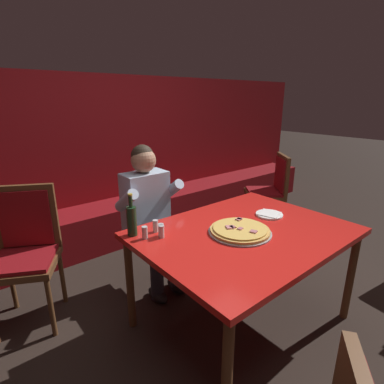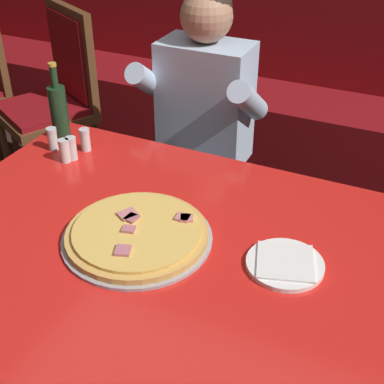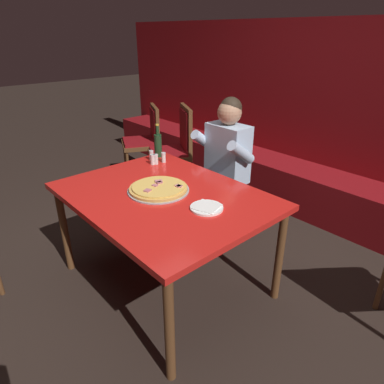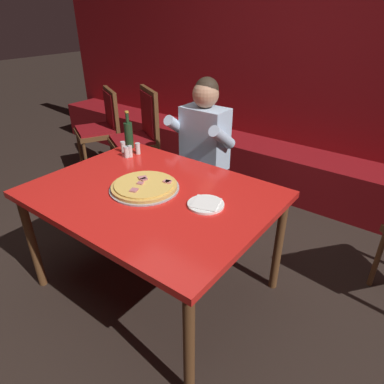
% 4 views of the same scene
% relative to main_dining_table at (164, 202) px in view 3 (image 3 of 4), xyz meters
% --- Properties ---
extents(ground_plane, '(24.00, 24.00, 0.00)m').
position_rel_main_dining_table_xyz_m(ground_plane, '(0.00, 0.00, -0.69)').
color(ground_plane, black).
extents(booth_wall_panel, '(6.80, 0.16, 1.90)m').
position_rel_main_dining_table_xyz_m(booth_wall_panel, '(0.00, 2.18, 0.26)').
color(booth_wall_panel, maroon).
rests_on(booth_wall_panel, ground_plane).
extents(booth_bench, '(6.46, 0.48, 0.46)m').
position_rel_main_dining_table_xyz_m(booth_bench, '(0.00, 1.86, -0.46)').
color(booth_bench, maroon).
rests_on(booth_bench, ground_plane).
extents(main_dining_table, '(1.44, 1.09, 0.76)m').
position_rel_main_dining_table_xyz_m(main_dining_table, '(0.00, 0.00, 0.00)').
color(main_dining_table, brown).
rests_on(main_dining_table, ground_plane).
extents(pizza, '(0.43, 0.43, 0.05)m').
position_rel_main_dining_table_xyz_m(pizza, '(-0.06, 0.00, 0.09)').
color(pizza, '#9E9EA3').
rests_on(pizza, main_dining_table).
extents(plate_white_paper, '(0.21, 0.21, 0.02)m').
position_rel_main_dining_table_xyz_m(plate_white_paper, '(0.36, 0.07, 0.08)').
color(plate_white_paper, white).
rests_on(plate_white_paper, main_dining_table).
extents(beer_bottle, '(0.07, 0.07, 0.29)m').
position_rel_main_dining_table_xyz_m(beer_bottle, '(-0.64, 0.44, 0.18)').
color(beer_bottle, '#19381E').
rests_on(beer_bottle, main_dining_table).
extents(shaker_black_pepper, '(0.04, 0.04, 0.09)m').
position_rel_main_dining_table_xyz_m(shaker_black_pepper, '(-0.50, 0.30, 0.11)').
color(shaker_black_pepper, silver).
rests_on(shaker_black_pepper, main_dining_table).
extents(shaker_red_pepper_flakes, '(0.04, 0.04, 0.09)m').
position_rel_main_dining_table_xyz_m(shaker_red_pepper_flakes, '(-0.49, 0.38, 0.11)').
color(shaker_red_pepper_flakes, silver).
rests_on(shaker_red_pepper_flakes, main_dining_table).
extents(shaker_parmesan, '(0.04, 0.04, 0.09)m').
position_rel_main_dining_table_xyz_m(shaker_parmesan, '(-0.60, 0.33, 0.11)').
color(shaker_parmesan, silver).
rests_on(shaker_parmesan, main_dining_table).
extents(shaker_oregano, '(0.04, 0.04, 0.09)m').
position_rel_main_dining_table_xyz_m(shaker_oregano, '(-0.51, 0.28, 0.11)').
color(shaker_oregano, silver).
rests_on(shaker_oregano, main_dining_table).
extents(diner_seated_blue_shirt, '(0.53, 0.53, 1.27)m').
position_rel_main_dining_table_xyz_m(diner_seated_blue_shirt, '(-0.25, 0.83, 0.01)').
color(diner_seated_blue_shirt, black).
rests_on(diner_seated_blue_shirt, ground_plane).
extents(dining_chair_side_aisle, '(0.59, 0.59, 0.95)m').
position_rel_main_dining_table_xyz_m(dining_chair_side_aisle, '(-1.79, 1.09, -0.13)').
color(dining_chair_side_aisle, brown).
rests_on(dining_chair_side_aisle, ground_plane).
extents(dining_chair_near_left, '(0.60, 0.60, 1.03)m').
position_rel_main_dining_table_xyz_m(dining_chair_near_left, '(-1.19, 1.08, -0.09)').
color(dining_chair_near_left, brown).
rests_on(dining_chair_near_left, ground_plane).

